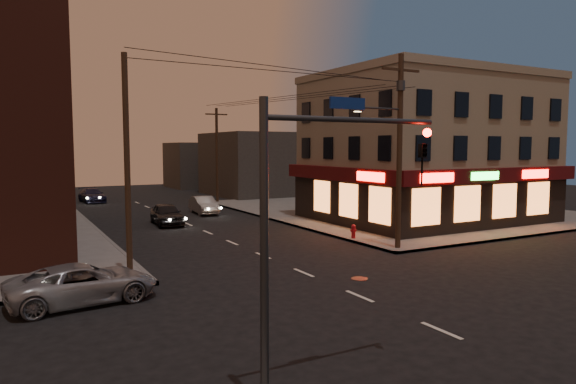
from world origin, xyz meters
TOP-DOWN VIEW (x-y plane):
  - ground at (0.00, 0.00)m, footprint 120.00×120.00m
  - sidewalk_ne at (18.00, 19.00)m, footprint 24.00×28.00m
  - pizza_building at (15.93, 13.43)m, footprint 15.85×12.85m
  - bg_building_ne_a at (14.00, 38.00)m, footprint 10.00×12.00m
  - bg_building_ne_b at (12.00, 52.00)m, footprint 8.00×8.00m
  - utility_pole_main at (6.68, 5.80)m, footprint 4.20×0.44m
  - utility_pole_far at (6.80, 32.00)m, footprint 0.26×0.26m
  - utility_pole_west at (-6.80, 6.50)m, footprint 0.24×0.24m
  - traffic_signal at (-5.57, -5.60)m, footprint 4.49×0.32m
  - suv_cross at (-8.90, 4.00)m, footprint 5.20×2.84m
  - sedan_near at (-1.38, 20.48)m, footprint 2.07×4.52m
  - sedan_mid at (2.91, 24.95)m, footprint 1.78×4.40m
  - sedan_far at (-3.78, 38.65)m, footprint 2.29×4.85m
  - fire_hydrant at (6.40, 9.17)m, footprint 0.37×0.37m

SIDE VIEW (x-z plane):
  - ground at x=0.00m, z-range 0.00..0.00m
  - sidewalk_ne at x=18.00m, z-range 0.00..0.15m
  - fire_hydrant at x=6.40m, z-range 0.19..1.00m
  - sedan_far at x=-3.78m, z-range 0.00..1.37m
  - suv_cross at x=-8.90m, z-range 0.00..1.38m
  - sedan_mid at x=2.91m, z-range 0.00..1.42m
  - sedan_near at x=-1.38m, z-range 0.00..1.50m
  - bg_building_ne_b at x=12.00m, z-range 0.00..6.00m
  - bg_building_ne_a at x=14.00m, z-range 0.00..7.00m
  - traffic_signal at x=-5.57m, z-range 0.92..7.39m
  - utility_pole_far at x=6.80m, z-range 0.15..9.15m
  - utility_pole_west at x=-6.80m, z-range 0.15..9.15m
  - pizza_building at x=15.93m, z-range 0.10..10.60m
  - utility_pole_main at x=6.68m, z-range 0.76..10.76m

